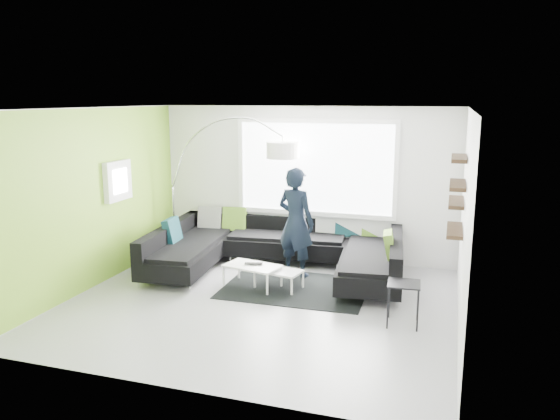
{
  "coord_description": "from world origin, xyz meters",
  "views": [
    {
      "loc": [
        2.56,
        -7.07,
        2.95
      ],
      "look_at": [
        0.03,
        0.9,
        1.22
      ],
      "focal_mm": 35.0,
      "sensor_mm": 36.0,
      "label": 1
    }
  ],
  "objects_px": {
    "coffee_table": "(265,277)",
    "laptop": "(253,265)",
    "arc_lamp": "(172,187)",
    "sectional_sofa": "(278,252)",
    "person": "(296,222)",
    "side_table": "(403,304)"
  },
  "relations": [
    {
      "from": "sectional_sofa",
      "to": "side_table",
      "type": "height_order",
      "value": "sectional_sofa"
    },
    {
      "from": "arc_lamp",
      "to": "person",
      "type": "xyz_separation_m",
      "value": [
        2.53,
        -0.48,
        -0.39
      ]
    },
    {
      "from": "person",
      "to": "coffee_table",
      "type": "bearing_deg",
      "value": 86.91
    },
    {
      "from": "coffee_table",
      "to": "laptop",
      "type": "distance_m",
      "value": 0.27
    },
    {
      "from": "coffee_table",
      "to": "arc_lamp",
      "type": "xyz_separation_m",
      "value": [
        -2.25,
        1.21,
        1.13
      ]
    },
    {
      "from": "side_table",
      "to": "laptop",
      "type": "height_order",
      "value": "side_table"
    },
    {
      "from": "arc_lamp",
      "to": "person",
      "type": "bearing_deg",
      "value": -9.15
    },
    {
      "from": "side_table",
      "to": "person",
      "type": "bearing_deg",
      "value": 141.45
    },
    {
      "from": "sectional_sofa",
      "to": "arc_lamp",
      "type": "distance_m",
      "value": 2.46
    },
    {
      "from": "coffee_table",
      "to": "laptop",
      "type": "xyz_separation_m",
      "value": [
        -0.19,
        -0.03,
        0.19
      ]
    },
    {
      "from": "coffee_table",
      "to": "sectional_sofa",
      "type": "bearing_deg",
      "value": 103.98
    },
    {
      "from": "coffee_table",
      "to": "person",
      "type": "distance_m",
      "value": 1.08
    },
    {
      "from": "laptop",
      "to": "sectional_sofa",
      "type": "bearing_deg",
      "value": 63.43
    },
    {
      "from": "sectional_sofa",
      "to": "laptop",
      "type": "relative_size",
      "value": 13.42
    },
    {
      "from": "sectional_sofa",
      "to": "coffee_table",
      "type": "bearing_deg",
      "value": -93.44
    },
    {
      "from": "coffee_table",
      "to": "arc_lamp",
      "type": "height_order",
      "value": "arc_lamp"
    },
    {
      "from": "sectional_sofa",
      "to": "person",
      "type": "distance_m",
      "value": 0.61
    },
    {
      "from": "sectional_sofa",
      "to": "side_table",
      "type": "distance_m",
      "value": 2.69
    },
    {
      "from": "coffee_table",
      "to": "person",
      "type": "relative_size",
      "value": 0.6
    },
    {
      "from": "laptop",
      "to": "arc_lamp",
      "type": "bearing_deg",
      "value": 134.73
    },
    {
      "from": "coffee_table",
      "to": "side_table",
      "type": "xyz_separation_m",
      "value": [
        2.19,
        -0.79,
        0.11
      ]
    },
    {
      "from": "coffee_table",
      "to": "side_table",
      "type": "bearing_deg",
      "value": -8.1
    }
  ]
}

